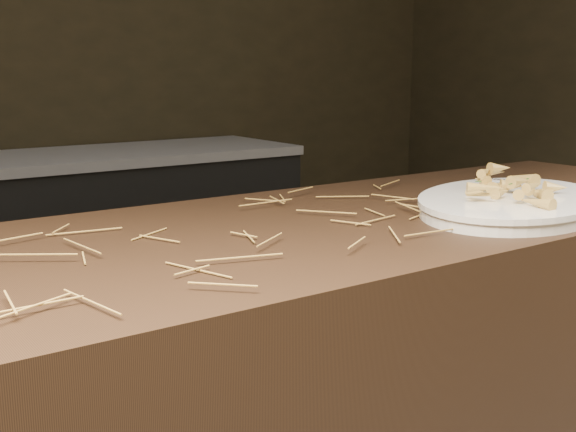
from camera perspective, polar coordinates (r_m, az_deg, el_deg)
back_counter at (r=3.21m, az=-15.41°, el=-2.61°), size 1.82×0.62×0.84m
straw_bedding at (r=1.32m, az=-0.59°, el=-0.58°), size 1.40×0.60×0.02m
serving_platter at (r=1.54m, az=17.23°, el=0.85°), size 0.61×0.52×0.03m
roasted_veg_heap at (r=1.53m, az=17.32°, el=2.41°), size 0.30×0.27×0.06m
serving_fork at (r=1.71m, az=19.58°, el=2.27°), size 0.07×0.19×0.00m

